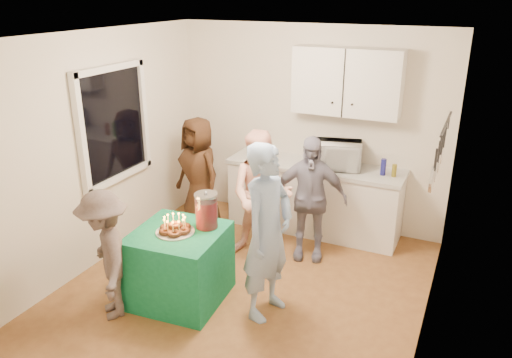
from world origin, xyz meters
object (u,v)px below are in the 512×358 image
at_px(man_birthday, 268,232).
at_px(child_near_left, 106,255).
at_px(counter, 314,199).
at_px(punch_jar, 206,211).
at_px(microwave, 337,155).
at_px(woman_back_center, 261,195).
at_px(party_table, 180,265).
at_px(woman_back_right, 309,198).
at_px(woman_back_left, 199,173).

height_order(man_birthday, child_near_left, man_birthday).
distance_m(counter, punch_jar, 1.98).
xyz_separation_m(microwave, woman_back_center, (-0.61, -0.89, -0.31)).
xyz_separation_m(microwave, child_near_left, (-1.46, -2.57, -0.43)).
bearing_deg(child_near_left, woman_back_center, 106.01).
height_order(punch_jar, man_birthday, man_birthday).
distance_m(party_table, man_birthday, 1.03).
bearing_deg(woman_back_right, punch_jar, -134.75).
bearing_deg(microwave, party_table, -129.52).
xyz_separation_m(counter, woman_back_center, (-0.34, -0.89, 0.34)).
bearing_deg(man_birthday, microwave, 7.43).
bearing_deg(woman_back_left, woman_back_right, 13.04).
bearing_deg(microwave, child_near_left, -133.55).
bearing_deg(child_near_left, party_table, 89.77).
distance_m(counter, woman_back_right, 0.78).
bearing_deg(woman_back_right, microwave, 66.96).
bearing_deg(woman_back_center, child_near_left, -129.64).
bearing_deg(woman_back_center, counter, 55.98).
xyz_separation_m(man_birthday, woman_back_center, (-0.52, 1.01, -0.10)).
xyz_separation_m(woman_back_left, woman_back_center, (1.07, -0.38, 0.02)).
xyz_separation_m(counter, party_table, (-0.72, -2.06, -0.05)).
bearing_deg(woman_back_center, party_table, -120.54).
bearing_deg(woman_back_left, woman_back_center, 0.11).
bearing_deg(woman_back_center, man_birthday, -75.68).
xyz_separation_m(microwave, man_birthday, (-0.10, -1.90, -0.21)).
height_order(woman_back_center, child_near_left, woman_back_center).
xyz_separation_m(microwave, woman_back_left, (-1.68, -0.51, -0.33)).
height_order(woman_back_left, child_near_left, woman_back_left).
bearing_deg(party_table, woman_back_right, 57.14).
xyz_separation_m(microwave, punch_jar, (-0.78, -1.85, -0.14)).
bearing_deg(woman_back_left, counter, 39.62).
bearing_deg(woman_back_left, party_table, -45.98).
relative_size(counter, party_table, 2.59).
relative_size(party_table, woman_back_left, 0.57).
bearing_deg(child_near_left, microwave, 103.15).
height_order(microwave, child_near_left, child_near_left).
xyz_separation_m(counter, punch_jar, (-0.51, -1.85, 0.50)).
distance_m(microwave, child_near_left, 2.99).
distance_m(microwave, punch_jar, 2.01).
xyz_separation_m(woman_back_left, child_near_left, (0.22, -2.06, -0.10)).
bearing_deg(punch_jar, party_table, -134.69).
xyz_separation_m(man_birthday, woman_back_right, (-0.01, 1.20, -0.12)).
height_order(microwave, man_birthday, man_birthday).
bearing_deg(man_birthday, woman_back_left, 59.07).
xyz_separation_m(party_table, man_birthday, (0.89, 0.16, 0.49)).
distance_m(party_table, woman_back_left, 1.74).
xyz_separation_m(man_birthday, child_near_left, (-1.36, -0.67, -0.22)).
distance_m(microwave, woman_back_left, 1.79).
relative_size(microwave, man_birthday, 0.34).
height_order(punch_jar, woman_back_right, woman_back_right).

